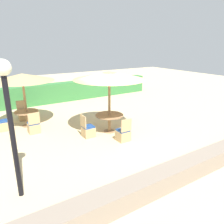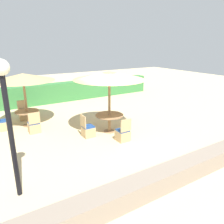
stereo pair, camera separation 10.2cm
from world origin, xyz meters
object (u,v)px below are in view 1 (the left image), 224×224
at_px(round_table_back_left, 27,114).
at_px(parasol_back_left, 22,77).
at_px(patio_chair_center_west, 88,130).
at_px(patio_chair_back_left_south, 34,127).
at_px(patio_chair_back_left_north, 23,114).
at_px(patio_chair_back_left_west, 4,125).
at_px(round_table_center, 109,118).
at_px(lamp_post, 8,104).
at_px(patio_chair_center_south, 123,134).
at_px(parasol_center, 109,76).

bearing_deg(round_table_back_left, parasol_back_left, -45.00).
xyz_separation_m(patio_chair_center_west, patio_chair_back_left_south, (-1.75, 1.57, 0.00)).
relative_size(patio_chair_back_left_north, patio_chair_back_left_south, 1.00).
bearing_deg(patio_chair_back_left_south, patio_chair_center_west, -41.88).
relative_size(patio_chair_back_left_north, patio_chair_back_left_west, 1.00).
distance_m(round_table_center, patio_chair_back_left_west, 4.60).
height_order(round_table_center, round_table_back_left, round_table_center).
distance_m(lamp_post, patio_chair_back_left_west, 5.32).
bearing_deg(round_table_back_left, patio_chair_center_west, -54.80).
bearing_deg(parasol_back_left, round_table_center, -42.43).
bearing_deg(patio_chair_center_south, lamp_post, -162.48).
bearing_deg(patio_chair_center_south, parasol_back_left, 127.43).
height_order(patio_chair_back_left_south, patio_chair_back_left_west, same).
relative_size(round_table_center, patio_chair_center_west, 1.26).
height_order(parasol_center, patio_chair_back_left_west, parasol_center).
xyz_separation_m(parasol_center, patio_chair_back_left_west, (-3.80, 2.57, -2.13)).
xyz_separation_m(round_table_center, patio_chair_center_south, (-0.03, -1.06, -0.35)).
distance_m(lamp_post, patio_chair_back_left_south, 4.61).
height_order(parasol_back_left, patio_chair_back_left_north, parasol_back_left).
bearing_deg(patio_chair_back_left_north, parasol_back_left, 89.19).
distance_m(parasol_center, round_table_back_left, 4.23).
distance_m(patio_chair_center_west, patio_chair_back_left_west, 3.78).
bearing_deg(patio_chair_back_left_south, lamp_post, -107.87).
xyz_separation_m(lamp_post, parasol_back_left, (1.21, 4.89, -0.13)).
height_order(parasol_back_left, patio_chair_back_left_south, parasol_back_left).
relative_size(patio_chair_center_south, patio_chair_back_left_north, 1.00).
bearing_deg(patio_chair_center_south, patio_chair_center_west, 132.20).
xyz_separation_m(parasol_back_left, patio_chair_back_left_west, (-0.99, -0.00, -1.96)).
bearing_deg(patio_chair_back_left_north, lamp_post, 78.31).
xyz_separation_m(parasol_center, round_table_center, (-0.00, -0.00, -1.78)).
distance_m(patio_chair_center_south, patio_chair_back_left_north, 5.42).
xyz_separation_m(patio_chair_back_left_north, patio_chair_back_left_south, (0.03, -2.01, 0.00)).
xyz_separation_m(patio_chair_center_south, patio_chair_back_left_west, (-3.77, 3.63, 0.00)).
xyz_separation_m(lamp_post, patio_chair_center_south, (3.99, 1.26, -2.09)).
bearing_deg(round_table_center, round_table_back_left, 137.57).
relative_size(parasol_back_left, round_table_back_left, 2.59).
bearing_deg(lamp_post, patio_chair_back_left_north, 78.31).
relative_size(patio_chair_center_west, patio_chair_back_left_south, 1.00).
bearing_deg(lamp_post, patio_chair_back_left_south, 72.13).
relative_size(lamp_post, patio_chair_center_west, 3.57).
relative_size(round_table_center, patio_chair_back_left_west, 1.26).
distance_m(patio_chair_center_west, patio_chair_back_left_north, 4.00).
relative_size(parasol_center, patio_chair_back_left_west, 3.11).
distance_m(parasol_back_left, round_table_back_left, 1.67).
relative_size(round_table_center, patio_chair_back_left_north, 1.26).
relative_size(patio_chair_center_west, patio_chair_back_left_north, 1.00).
bearing_deg(parasol_center, round_table_back_left, 137.57).
bearing_deg(patio_chair_back_left_south, patio_chair_back_left_west, 136.64).
bearing_deg(patio_chair_back_left_west, parasol_back_left, 90.05).
xyz_separation_m(round_table_center, patio_chair_back_left_south, (-2.76, 1.59, -0.35)).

